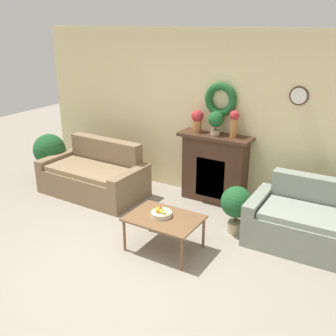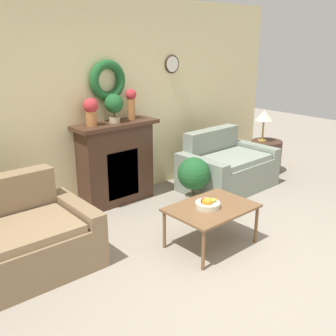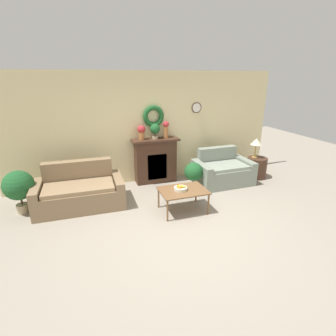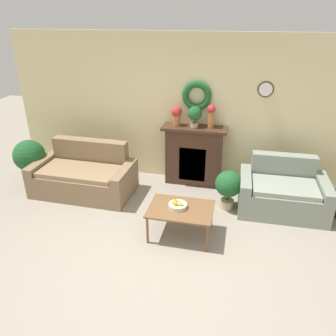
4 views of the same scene
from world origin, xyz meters
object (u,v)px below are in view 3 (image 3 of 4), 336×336
object	(u,v)px
coffee_table	(183,192)
potted_plant_floor_by_couch	(19,186)
table_lamp	(256,142)
potted_plant_on_mantel	(155,130)
side_table_by_loveseat	(257,168)
fruit_bowl	(180,188)
loveseat_right	(222,171)
vase_on_mantel_left	(141,131)
fireplace	(156,160)
potted_plant_floor_by_loveseat	(194,173)
couch_left	(80,192)
vase_on_mantel_right	(166,128)

from	to	relation	value
coffee_table	potted_plant_floor_by_couch	size ratio (longest dim) A/B	1.05
coffee_table	table_lamp	xyz separation A→B (m)	(2.48, 1.15, 0.54)
coffee_table	potted_plant_on_mantel	distance (m)	1.91
side_table_by_loveseat	potted_plant_floor_by_couch	world-z (taller)	potted_plant_floor_by_couch
table_lamp	potted_plant_on_mantel	bearing A→B (deg)	168.67
fruit_bowl	table_lamp	bearing A→B (deg)	24.24
loveseat_right	potted_plant_on_mantel	distance (m)	1.98
vase_on_mantel_left	potted_plant_floor_by_couch	bearing A→B (deg)	-164.36
side_table_by_loveseat	fruit_bowl	bearing A→B (deg)	-157.23
fireplace	potted_plant_floor_by_loveseat	distance (m)	1.06
coffee_table	fireplace	bearing A→B (deg)	92.72
couch_left	potted_plant_on_mantel	bearing A→B (deg)	23.39
coffee_table	potted_plant_on_mantel	world-z (taller)	potted_plant_on_mantel
potted_plant_on_mantel	loveseat_right	bearing A→B (deg)	-20.96
side_table_by_loveseat	potted_plant_floor_by_loveseat	size ratio (longest dim) A/B	0.80
side_table_by_loveseat	potted_plant_on_mantel	size ratio (longest dim) A/B	1.47
vase_on_mantel_right	couch_left	bearing A→B (deg)	-159.85
fruit_bowl	vase_on_mantel_left	xyz separation A→B (m)	(-0.36, 1.68, 0.82)
coffee_table	vase_on_mantel_left	xyz separation A→B (m)	(-0.41, 1.69, 0.91)
table_lamp	vase_on_mantel_right	distance (m)	2.38
couch_left	vase_on_mantel_left	distance (m)	1.99
coffee_table	fruit_bowl	size ratio (longest dim) A/B	3.46
potted_plant_on_mantel	potted_plant_floor_by_loveseat	distance (m)	1.40
potted_plant_floor_by_couch	loveseat_right	bearing A→B (deg)	1.42
loveseat_right	potted_plant_floor_by_loveseat	xyz separation A→B (m)	(-0.87, -0.17, 0.12)
couch_left	potted_plant_on_mantel	size ratio (longest dim) A/B	4.81
vase_on_mantel_left	fruit_bowl	bearing A→B (deg)	-77.89
fireplace	fruit_bowl	xyz separation A→B (m)	(0.03, -1.67, -0.07)
table_lamp	potted_plant_on_mantel	size ratio (longest dim) A/B	1.39
fireplace	potted_plant_on_mantel	distance (m)	0.78
vase_on_mantel_right	loveseat_right	bearing A→B (deg)	-25.81
fireplace	vase_on_mantel_right	bearing A→B (deg)	1.11
side_table_by_loveseat	loveseat_right	bearing A→B (deg)	-177.95
fruit_bowl	potted_plant_on_mantel	bearing A→B (deg)	91.04
fruit_bowl	potted_plant_floor_by_couch	distance (m)	3.13
loveseat_right	fruit_bowl	size ratio (longest dim) A/B	5.26
vase_on_mantel_left	potted_plant_floor_by_loveseat	world-z (taller)	vase_on_mantel_left
potted_plant_on_mantel	potted_plant_floor_by_couch	bearing A→B (deg)	-166.40
coffee_table	potted_plant_floor_by_loveseat	size ratio (longest dim) A/B	1.36
potted_plant_floor_by_loveseat	vase_on_mantel_left	bearing A→B (deg)	142.48
loveseat_right	potted_plant_floor_by_loveseat	distance (m)	0.89
fireplace	couch_left	xyz separation A→B (m)	(-1.86, -0.78, -0.26)
table_lamp	potted_plant_floor_by_loveseat	size ratio (longest dim) A/B	0.76
potted_plant_on_mantel	potted_plant_floor_by_loveseat	world-z (taller)	potted_plant_on_mantel
potted_plant_floor_by_couch	coffee_table	bearing A→B (deg)	-17.39
couch_left	potted_plant_floor_by_couch	xyz separation A→B (m)	(-1.10, 0.05, 0.25)
coffee_table	couch_left	bearing A→B (deg)	155.11
potted_plant_on_mantel	potted_plant_floor_by_couch	world-z (taller)	potted_plant_on_mantel
side_table_by_loveseat	potted_plant_floor_by_couch	size ratio (longest dim) A/B	0.62
side_table_by_loveseat	vase_on_mantel_left	xyz separation A→B (m)	(-2.96, 0.58, 1.05)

